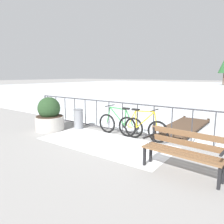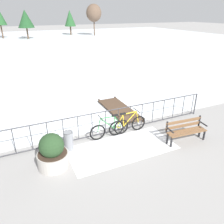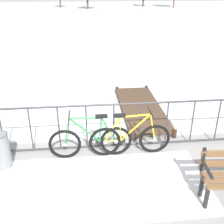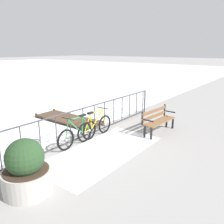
{
  "view_description": "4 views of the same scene",
  "coord_description": "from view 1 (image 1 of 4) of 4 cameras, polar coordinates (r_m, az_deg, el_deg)",
  "views": [
    {
      "loc": [
        3.6,
        -5.88,
        1.97
      ],
      "look_at": [
        -0.6,
        -0.18,
        0.73
      ],
      "focal_mm": 33.88,
      "sensor_mm": 36.0,
      "label": 1
    },
    {
      "loc": [
        -3.42,
        -7.38,
        4.67
      ],
      "look_at": [
        0.06,
        0.12,
        0.9
      ],
      "focal_mm": 35.58,
      "sensor_mm": 36.0,
      "label": 2
    },
    {
      "loc": [
        -0.27,
        -5.03,
        3.27
      ],
      "look_at": [
        0.25,
        0.02,
        0.87
      ],
      "focal_mm": 43.36,
      "sensor_mm": 36.0,
      "label": 3
    },
    {
      "loc": [
        -5.02,
        -5.22,
        2.94
      ],
      "look_at": [
        1.27,
        -0.48,
        0.79
      ],
      "focal_mm": 36.88,
      "sensor_mm": 36.0,
      "label": 4
    }
  ],
  "objects": [
    {
      "name": "trash_bin",
      "position": [
        7.93,
        -9.03,
        -1.82
      ],
      "size": [
        0.35,
        0.35,
        0.73
      ],
      "color": "gray",
      "rests_on": "ground"
    },
    {
      "name": "bicycle_near_railing",
      "position": [
        6.97,
        2.14,
        -3.35
      ],
      "size": [
        1.71,
        0.52,
        0.97
      ],
      "color": "black",
      "rests_on": "ground"
    },
    {
      "name": "ground_plane",
      "position": [
        7.17,
        4.72,
        -6.06
      ],
      "size": [
        160.0,
        160.0,
        0.0
      ],
      "primitive_type": "plane",
      "color": "gray"
    },
    {
      "name": "snow_patch",
      "position": [
        6.3,
        -2.15,
        -8.27
      ],
      "size": [
        3.99,
        1.84,
        0.01
      ],
      "primitive_type": "cube",
      "color": "white",
      "rests_on": "ground"
    },
    {
      "name": "wooden_dock",
      "position": [
        8.26,
        19.0,
        -3.57
      ],
      "size": [
        1.1,
        3.15,
        0.2
      ],
      "color": "#4C3828",
      "rests_on": "ground"
    },
    {
      "name": "bicycle_second",
      "position": [
        6.57,
        8.04,
        -4.28
      ],
      "size": [
        1.71,
        0.52,
        0.97
      ],
      "color": "black",
      "rests_on": "ground"
    },
    {
      "name": "park_bench",
      "position": [
        4.56,
        18.65,
        -9.25
      ],
      "size": [
        1.63,
        0.61,
        0.89
      ],
      "color": "brown",
      "rests_on": "ground"
    },
    {
      "name": "planter_with_shrub",
      "position": [
        7.95,
        -16.54,
        -0.98
      ],
      "size": [
        1.02,
        1.02,
        1.2
      ],
      "color": "#ADA8A0",
      "rests_on": "ground"
    },
    {
      "name": "railing_fence",
      "position": [
        7.03,
        4.79,
        -1.67
      ],
      "size": [
        9.06,
        0.06,
        1.07
      ],
      "color": "#38383D",
      "rests_on": "ground"
    }
  ]
}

